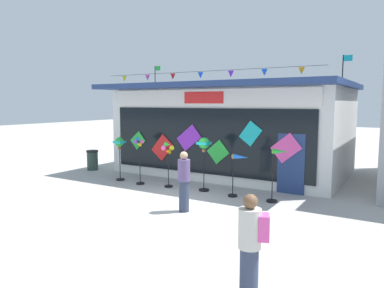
{
  "coord_description": "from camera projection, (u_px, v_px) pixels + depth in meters",
  "views": [
    {
      "loc": [
        6.31,
        -8.8,
        3.01
      ],
      "look_at": [
        -0.47,
        2.47,
        1.51
      ],
      "focal_mm": 33.95,
      "sensor_mm": 36.0,
      "label": 1
    }
  ],
  "objects": [
    {
      "name": "ground_plane",
      "position": [
        163.0,
        202.0,
        11.06
      ],
      "size": [
        80.0,
        80.0,
        0.0
      ],
      "primitive_type": "plane",
      "color": "#ADAAA5"
    },
    {
      "name": "kite_shop_building",
      "position": [
        234.0,
        128.0,
        15.86
      ],
      "size": [
        9.55,
        6.53,
        4.8
      ],
      "color": "silver",
      "rests_on": "ground_plane"
    },
    {
      "name": "wind_spinner_far_left",
      "position": [
        120.0,
        146.0,
        14.0
      ],
      "size": [
        0.37,
        0.37,
        1.68
      ],
      "color": "black",
      "rests_on": "ground_plane"
    },
    {
      "name": "wind_spinner_left",
      "position": [
        139.0,
        155.0,
        13.3
      ],
      "size": [
        0.35,
        0.31,
        1.76
      ],
      "color": "black",
      "rests_on": "ground_plane"
    },
    {
      "name": "wind_spinner_center_left",
      "position": [
        168.0,
        155.0,
        12.83
      ],
      "size": [
        0.42,
        0.3,
        1.63
      ],
      "color": "black",
      "rests_on": "ground_plane"
    },
    {
      "name": "wind_spinner_center_right",
      "position": [
        204.0,
        148.0,
        12.27
      ],
      "size": [
        0.4,
        0.4,
        1.84
      ],
      "color": "black",
      "rests_on": "ground_plane"
    },
    {
      "name": "wind_spinner_right",
      "position": [
        238.0,
        167.0,
        11.48
      ],
      "size": [
        0.69,
        0.3,
        1.4
      ],
      "color": "black",
      "rests_on": "ground_plane"
    },
    {
      "name": "wind_spinner_far_right",
      "position": [
        277.0,
        169.0,
        10.86
      ],
      "size": [
        0.61,
        0.33,
        1.65
      ],
      "color": "black",
      "rests_on": "ground_plane"
    },
    {
      "name": "person_near_camera",
      "position": [
        251.0,
        246.0,
        5.39
      ],
      "size": [
        0.48,
        0.4,
        1.68
      ],
      "rotation": [
        0.0,
        0.0,
        5.1
      ],
      "color": "#333D56",
      "rests_on": "ground_plane"
    },
    {
      "name": "person_mid_plaza",
      "position": [
        184.0,
        181.0,
        10.0
      ],
      "size": [
        0.34,
        0.34,
        1.68
      ],
      "rotation": [
        0.0,
        0.0,
        4.31
      ],
      "color": "#333D56",
      "rests_on": "ground_plane"
    },
    {
      "name": "trash_bin",
      "position": [
        92.0,
        160.0,
        16.26
      ],
      "size": [
        0.52,
        0.52,
        0.89
      ],
      "color": "#2D4238",
      "rests_on": "ground_plane"
    }
  ]
}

